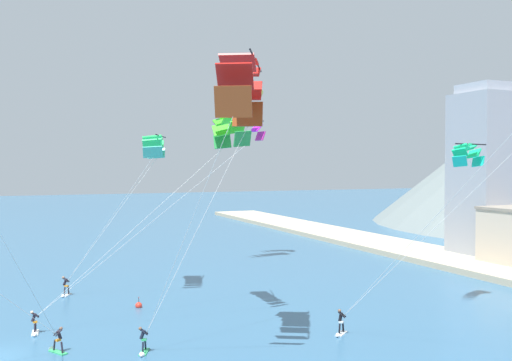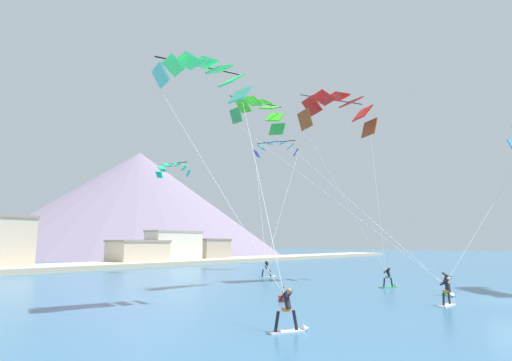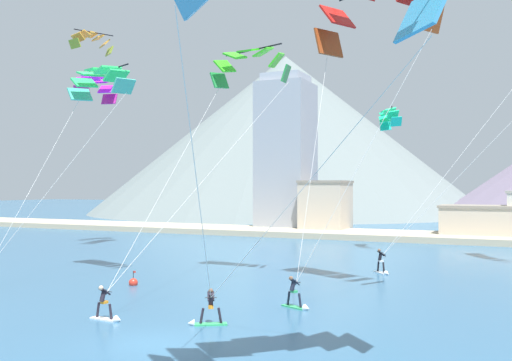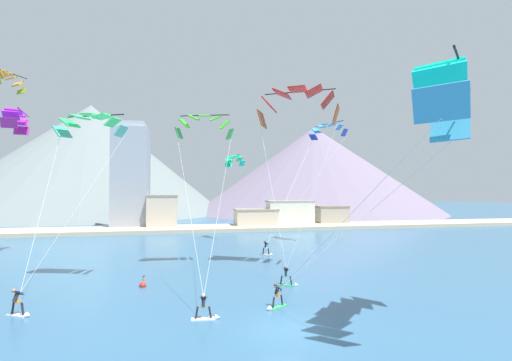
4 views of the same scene
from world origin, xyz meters
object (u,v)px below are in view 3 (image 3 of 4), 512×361
object	(u,v)px
kitesurfer_near_trail	(297,299)
parafoil_kite_far_left	(100,80)
kitesurfer_near_lead	(206,315)
kitesurfer_mid_center	(382,266)
kitesurfer_far_right	(107,310)
parafoil_kite_near_trail	(374,4)
race_marker_buoy	(133,283)
parafoil_kite_distant_high_outer	(97,85)
parafoil_kite_far_right	(249,64)
parafoil_kite_distant_mid_solo	(92,40)
parafoil_kite_distant_low_drift	(389,116)

from	to	relation	value
kitesurfer_near_trail	parafoil_kite_far_left	distance (m)	21.34
kitesurfer_near_lead	kitesurfer_mid_center	xyz separation A→B (m)	(3.85, 18.25, 0.10)
kitesurfer_near_lead	kitesurfer_far_right	xyz separation A→B (m)	(-4.51, -1.13, 0.02)
kitesurfer_near_lead	parafoil_kite_near_trail	size ratio (longest dim) A/B	0.10
race_marker_buoy	parafoil_kite_distant_high_outer	bearing A→B (deg)	136.11
parafoil_kite_near_trail	kitesurfer_mid_center	bearing A→B (deg)	99.43
kitesurfer_far_right	kitesurfer_mid_center	bearing A→B (deg)	66.66
kitesurfer_mid_center	race_marker_buoy	bearing A→B (deg)	-139.14
parafoil_kite_far_left	parafoil_kite_far_right	xyz separation A→B (m)	(9.84, 3.57, 0.93)
parafoil_kite_distant_high_outer	race_marker_buoy	world-z (taller)	parafoil_kite_distant_high_outer
kitesurfer_near_lead	kitesurfer_near_trail	world-z (taller)	kitesurfer_near_trail
kitesurfer_near_lead	parafoil_kite_near_trail	bearing A→B (deg)	63.71
parafoil_kite_distant_mid_solo	race_marker_buoy	world-z (taller)	parafoil_kite_distant_mid_solo
parafoil_kite_near_trail	race_marker_buoy	size ratio (longest dim) A/B	16.42
kitesurfer_near_trail	kitesurfer_far_right	xyz separation A→B (m)	(-6.97, -6.05, -0.01)
kitesurfer_mid_center	parafoil_kite_distant_high_outer	bearing A→B (deg)	171.58
kitesurfer_mid_center	parafoil_kite_distant_low_drift	bearing A→B (deg)	99.46
parafoil_kite_far_right	race_marker_buoy	xyz separation A→B (m)	(-5.18, -5.90, -14.34)
parafoil_kite_distant_high_outer	race_marker_buoy	size ratio (longest dim) A/B	5.79
parafoil_kite_near_trail	parafoil_kite_far_left	xyz separation A→B (m)	(-18.97, -1.10, -3.07)
kitesurfer_near_lead	kitesurfer_far_right	size ratio (longest dim) A/B	0.96
kitesurfer_near_lead	kitesurfer_near_trail	bearing A→B (deg)	63.50
parafoil_kite_far_left	parafoil_kite_distant_high_outer	bearing A→B (deg)	131.07
parafoil_kite_distant_low_drift	kitesurfer_far_right	bearing A→B (deg)	-100.70
kitesurfer_far_right	parafoil_kite_near_trail	xyz separation A→B (m)	(9.66, 11.55, 16.17)
kitesurfer_near_trail	kitesurfer_mid_center	xyz separation A→B (m)	(1.39, 13.33, 0.07)
kitesurfer_mid_center	parafoil_kite_distant_mid_solo	distance (m)	37.12
parafoil_kite_far_left	parafoil_kite_far_right	distance (m)	10.51
kitesurfer_mid_center	parafoil_kite_far_left	size ratio (longest dim) A/B	0.14
parafoil_kite_distant_low_drift	race_marker_buoy	xyz separation A→B (m)	(-10.81, -24.48, -12.57)
kitesurfer_near_lead	race_marker_buoy	size ratio (longest dim) A/B	1.67
kitesurfer_near_trail	parafoil_kite_distant_low_drift	size ratio (longest dim) A/B	0.40
parafoil_kite_near_trail	parafoil_kite_distant_high_outer	size ratio (longest dim) A/B	2.83
kitesurfer_near_lead	parafoil_kite_near_trail	distance (m)	19.92
kitesurfer_near_lead	parafoil_kite_distant_low_drift	xyz separation A→B (m)	(1.64, 31.47, 12.27)
kitesurfer_near_lead	parafoil_kite_distant_mid_solo	size ratio (longest dim) A/B	0.36
parafoil_kite_distant_mid_solo	race_marker_buoy	distance (m)	31.79
kitesurfer_near_trail	parafoil_kite_near_trail	xyz separation A→B (m)	(2.69, 5.50, 16.15)
kitesurfer_near_trail	parafoil_kite_near_trail	world-z (taller)	parafoil_kite_near_trail
parafoil_kite_far_right	parafoil_kite_distant_low_drift	size ratio (longest dim) A/B	3.46
kitesurfer_mid_center	kitesurfer_far_right	size ratio (longest dim) A/B	1.02
kitesurfer_near_trail	kitesurfer_near_lead	bearing A→B (deg)	-116.50
parafoil_kite_distant_low_drift	parafoil_kite_distant_mid_solo	bearing A→B (deg)	-164.02
kitesurfer_mid_center	race_marker_buoy	distance (m)	17.21
kitesurfer_far_right	kitesurfer_near_trail	bearing A→B (deg)	40.98
parafoil_kite_far_left	kitesurfer_near_lead	bearing A→B (deg)	-34.01
kitesurfer_near_lead	parafoil_kite_distant_high_outer	bearing A→B (deg)	138.33
kitesurfer_mid_center	parafoil_kite_near_trail	bearing A→B (deg)	-80.57
kitesurfer_near_trail	race_marker_buoy	world-z (taller)	kitesurfer_near_trail
parafoil_kite_far_right	parafoil_kite_distant_low_drift	xyz separation A→B (m)	(5.62, 18.58, -1.78)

